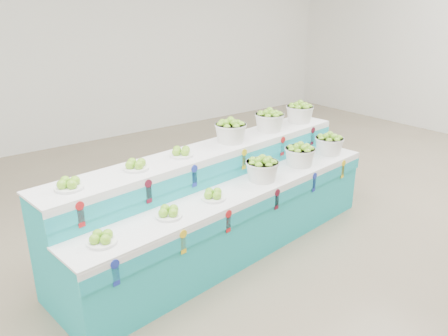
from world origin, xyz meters
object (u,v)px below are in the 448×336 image
at_px(plate_upper_mid, 136,164).
at_px(basket_upper_right, 300,112).
at_px(display_stand, 224,201).
at_px(basket_lower_left, 262,169).

bearing_deg(plate_upper_mid, basket_upper_right, 6.61).
height_order(display_stand, basket_lower_left, display_stand).
height_order(display_stand, plate_upper_mid, plate_upper_mid).
bearing_deg(plate_upper_mid, basket_lower_left, -14.25).
xyz_separation_m(basket_lower_left, plate_upper_mid, (-1.21, 0.31, 0.23)).
bearing_deg(display_stand, basket_lower_left, -35.51).
xyz_separation_m(display_stand, basket_upper_right, (1.46, 0.39, 0.63)).
bearing_deg(basket_upper_right, display_stand, -164.91).
relative_size(display_stand, basket_upper_right, 10.92).
bearing_deg(plate_upper_mid, display_stand, -7.96).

